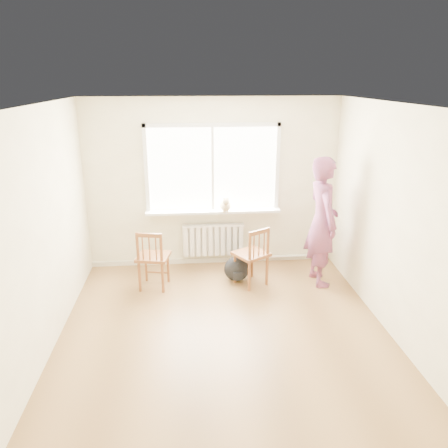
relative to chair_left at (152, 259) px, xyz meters
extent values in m
plane|color=olive|center=(0.94, -1.37, -0.46)|extent=(4.50, 4.50, 0.00)
plane|color=white|center=(0.94, -1.37, 2.24)|extent=(4.50, 4.50, 0.00)
cube|color=#F2EBC2|center=(0.94, 0.88, 0.89)|extent=(4.00, 0.01, 2.70)
cube|color=white|center=(0.94, 0.86, 1.14)|extent=(2.00, 0.02, 1.30)
cube|color=white|center=(0.94, 0.84, 1.82)|extent=(2.12, 0.05, 0.06)
cube|color=white|center=(-0.09, 0.84, 1.14)|extent=(0.06, 0.05, 1.42)
cube|color=white|center=(1.97, 0.84, 1.14)|extent=(0.06, 0.05, 1.42)
cube|color=white|center=(0.94, 0.84, 1.14)|extent=(0.04, 0.05, 1.30)
cube|color=white|center=(0.94, 0.77, 0.47)|extent=(2.15, 0.22, 0.04)
cube|color=white|center=(0.94, 0.83, -0.03)|extent=(1.00, 0.02, 0.55)
cube|color=white|center=(0.94, 0.78, -0.03)|extent=(1.00, 0.10, 0.51)
cube|color=white|center=(0.94, 0.78, 0.23)|extent=(1.00, 0.12, 0.03)
cylinder|color=silver|center=(2.19, 0.82, -0.38)|extent=(1.40, 0.04, 0.04)
cube|color=beige|center=(0.94, 0.86, -0.42)|extent=(4.00, 0.03, 0.08)
cube|color=brown|center=(0.01, 0.05, 0.02)|extent=(0.52, 0.51, 0.04)
cylinder|color=brown|center=(0.21, 0.18, -0.22)|extent=(0.04, 0.04, 0.48)
cylinder|color=brown|center=(-0.12, 0.25, -0.22)|extent=(0.04, 0.04, 0.48)
cylinder|color=brown|center=(0.14, -0.15, -0.22)|extent=(0.04, 0.04, 0.48)
cylinder|color=brown|center=(-0.19, -0.09, -0.22)|extent=(0.04, 0.04, 0.48)
cylinder|color=brown|center=(0.14, -0.15, 0.00)|extent=(0.04, 0.04, 0.91)
cylinder|color=brown|center=(-0.19, -0.09, 0.00)|extent=(0.04, 0.04, 0.91)
cube|color=brown|center=(-0.02, -0.12, 0.42)|extent=(0.37, 0.11, 0.06)
cylinder|color=brown|center=(0.07, -0.14, 0.23)|extent=(0.02, 0.02, 0.36)
cylinder|color=brown|center=(-0.02, -0.12, 0.23)|extent=(0.02, 0.02, 0.36)
cylinder|color=brown|center=(-0.12, -0.10, 0.23)|extent=(0.02, 0.02, 0.36)
cube|color=brown|center=(1.45, 0.02, 0.03)|extent=(0.61, 0.60, 0.04)
cylinder|color=brown|center=(1.51, 0.25, -0.22)|extent=(0.04, 0.04, 0.48)
cylinder|color=brown|center=(1.21, 0.07, -0.22)|extent=(0.04, 0.04, 0.48)
cylinder|color=brown|center=(1.69, -0.04, -0.22)|extent=(0.04, 0.04, 0.48)
cylinder|color=brown|center=(1.39, -0.22, -0.22)|extent=(0.04, 0.04, 0.48)
cylinder|color=brown|center=(1.69, -0.04, 0.00)|extent=(0.04, 0.04, 0.91)
cylinder|color=brown|center=(1.39, -0.22, 0.00)|extent=(0.04, 0.04, 0.91)
cube|color=brown|center=(1.54, -0.13, 0.42)|extent=(0.33, 0.22, 0.06)
cylinder|color=brown|center=(1.62, -0.08, 0.23)|extent=(0.02, 0.02, 0.37)
cylinder|color=brown|center=(1.54, -0.13, 0.23)|extent=(0.02, 0.02, 0.37)
cylinder|color=brown|center=(1.46, -0.18, 0.23)|extent=(0.02, 0.02, 0.37)
imported|color=#AF3A45|center=(2.49, 0.01, 0.50)|extent=(0.51, 0.73, 1.92)
ellipsoid|color=beige|center=(1.13, 0.70, 0.59)|extent=(0.18, 0.26, 0.19)
sphere|color=beige|center=(1.13, 0.57, 0.68)|extent=(0.11, 0.11, 0.11)
cone|color=beige|center=(1.10, 0.58, 0.74)|extent=(0.03, 0.03, 0.04)
cone|color=beige|center=(1.15, 0.57, 0.74)|extent=(0.03, 0.03, 0.04)
cylinder|color=beige|center=(1.13, 0.83, 0.53)|extent=(0.03, 0.17, 0.02)
cylinder|color=beige|center=(1.10, 0.60, 0.54)|extent=(0.02, 0.02, 0.10)
cylinder|color=beige|center=(1.15, 0.60, 0.54)|extent=(0.02, 0.02, 0.10)
ellipsoid|color=black|center=(1.25, 0.14, -0.26)|extent=(0.42, 0.33, 0.39)
camera|label=1|loc=(0.52, -5.90, 2.51)|focal=35.00mm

